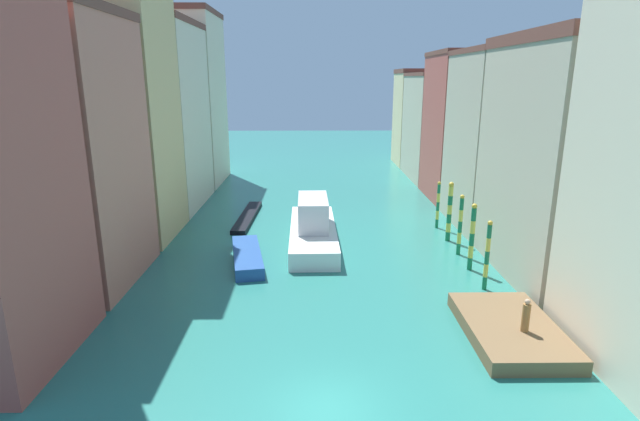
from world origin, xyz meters
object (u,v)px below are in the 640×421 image
at_px(mooring_pole_0, 487,255).
at_px(mooring_pole_3, 449,211).
at_px(person_on_dock, 526,316).
at_px(mooring_pole_4, 438,204).
at_px(waterfront_dock, 510,329).
at_px(mooring_pole_1, 472,236).
at_px(mooring_pole_2, 460,224).
at_px(motorboat_0, 247,257).
at_px(gondola_black, 248,217).
at_px(vaporetto_white, 313,228).

relative_size(mooring_pole_0, mooring_pole_3, 0.92).
distance_m(person_on_dock, mooring_pole_4, 18.57).
relative_size(mooring_pole_0, mooring_pole_4, 1.08).
relative_size(waterfront_dock, mooring_pole_1, 1.55).
xyz_separation_m(person_on_dock, mooring_pole_1, (0.37, 9.32, 0.80)).
height_order(mooring_pole_2, mooring_pole_3, mooring_pole_3).
xyz_separation_m(mooring_pole_4, motorboat_0, (-14.71, -7.73, -1.60)).
height_order(mooring_pole_2, gondola_black, mooring_pole_2).
xyz_separation_m(mooring_pole_1, mooring_pole_2, (0.08, 2.85, -0.05)).
distance_m(mooring_pole_0, mooring_pole_2, 5.93).
xyz_separation_m(person_on_dock, mooring_pole_3, (0.51, 15.21, 0.88)).
bearing_deg(mooring_pole_3, mooring_pole_1, -91.34).
distance_m(person_on_dock, vaporetto_white, 17.80).
height_order(mooring_pole_4, vaporetto_white, mooring_pole_4).
bearing_deg(vaporetto_white, mooring_pole_0, -40.48).
bearing_deg(motorboat_0, waterfront_dock, -35.73).
relative_size(mooring_pole_1, mooring_pole_4, 1.13).
xyz_separation_m(waterfront_dock, motorboat_0, (-13.93, 10.02, 0.05)).
relative_size(person_on_dock, vaporetto_white, 0.14).
bearing_deg(mooring_pole_4, mooring_pole_1, -90.69).
distance_m(mooring_pole_2, vaporetto_white, 10.63).
xyz_separation_m(waterfront_dock, mooring_pole_3, (0.81, 14.40, 1.99)).
xyz_separation_m(person_on_dock, gondola_black, (-15.60, 21.50, -1.28)).
relative_size(person_on_dock, mooring_pole_0, 0.38).
height_order(mooring_pole_1, mooring_pole_2, mooring_pole_1).
relative_size(waterfront_dock, motorboat_0, 0.98).
distance_m(mooring_pole_4, gondola_black, 16.44).
relative_size(person_on_dock, mooring_pole_3, 0.35).
bearing_deg(mooring_pole_4, mooring_pole_3, -89.54).
height_order(mooring_pole_2, mooring_pole_4, mooring_pole_2).
height_order(mooring_pole_0, mooring_pole_3, mooring_pole_3).
bearing_deg(vaporetto_white, mooring_pole_3, 1.97).
xyz_separation_m(mooring_pole_0, gondola_black, (-15.90, 15.25, -1.97)).
relative_size(mooring_pole_0, gondola_black, 0.44).
distance_m(person_on_dock, mooring_pole_0, 6.29).
relative_size(person_on_dock, motorboat_0, 0.23).
bearing_deg(person_on_dock, mooring_pole_3, 88.09).
height_order(person_on_dock, gondola_black, person_on_dock).
distance_m(mooring_pole_3, gondola_black, 17.42).
relative_size(mooring_pole_2, mooring_pole_4, 1.11).
bearing_deg(waterfront_dock, mooring_pole_3, 86.78).
xyz_separation_m(mooring_pole_0, motorboat_0, (-14.53, 4.58, -1.75)).
xyz_separation_m(waterfront_dock, person_on_dock, (0.30, -0.81, 1.10)).
distance_m(mooring_pole_3, vaporetto_white, 10.37).
bearing_deg(vaporetto_white, mooring_pole_2, -14.72).
xyz_separation_m(mooring_pole_4, gondola_black, (-16.08, 2.94, -1.82)).
bearing_deg(mooring_pole_1, vaporetto_white, 151.39).
distance_m(mooring_pole_0, vaporetto_white, 13.30).
distance_m(mooring_pole_1, vaporetto_white, 11.62).
height_order(mooring_pole_0, motorboat_0, mooring_pole_0).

